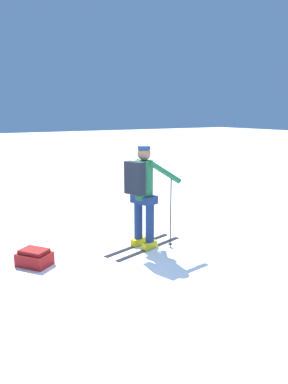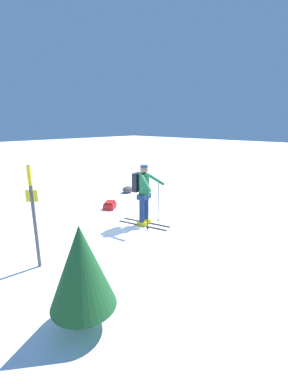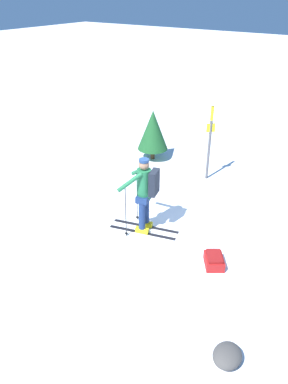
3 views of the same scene
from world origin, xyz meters
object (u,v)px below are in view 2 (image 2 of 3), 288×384
at_px(dropped_backpack, 110,205).
at_px(trail_marker, 33,209).
at_px(skier, 143,191).
at_px(rock_boulder, 128,189).
at_px(pine_tree, 81,267).

bearing_deg(dropped_backpack, trail_marker, -151.35).
bearing_deg(trail_marker, skier, 0.41).
height_order(dropped_backpack, rock_boulder, rock_boulder).
relative_size(skier, rock_boulder, 3.58).
bearing_deg(trail_marker, pine_tree, -97.52).
distance_m(trail_marker, rock_boulder, 6.28).
xyz_separation_m(dropped_backpack, pine_tree, (-3.73, -3.98, 0.86)).
height_order(skier, rock_boulder, skier).
distance_m(skier, dropped_backpack, 2.09).
relative_size(trail_marker, pine_tree, 1.34).
distance_m(dropped_backpack, rock_boulder, 2.24).
height_order(skier, dropped_backpack, skier).
bearing_deg(rock_boulder, dropped_backpack, -149.48).
bearing_deg(dropped_backpack, rock_boulder, 30.52).
xyz_separation_m(trail_marker, rock_boulder, (5.38, 3.02, -1.14)).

